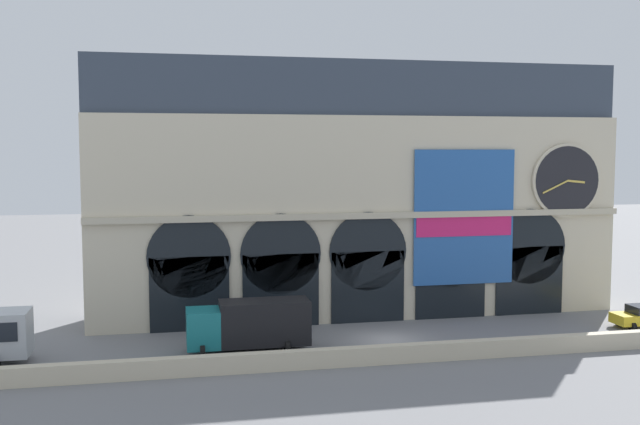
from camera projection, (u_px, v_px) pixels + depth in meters
name	position (u px, v px, depth m)	size (l,w,h in m)	color
ground_plane	(388.00, 340.00, 47.57)	(200.00, 200.00, 0.00)	slate
quay_parapet_wall	(414.00, 353.00, 42.59)	(90.00, 0.70, 1.07)	beige
station_building	(359.00, 193.00, 54.34)	(38.97, 5.91, 18.76)	beige
box_truck_midwest	(250.00, 324.00, 44.76)	(7.50, 2.91, 3.12)	#19727A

